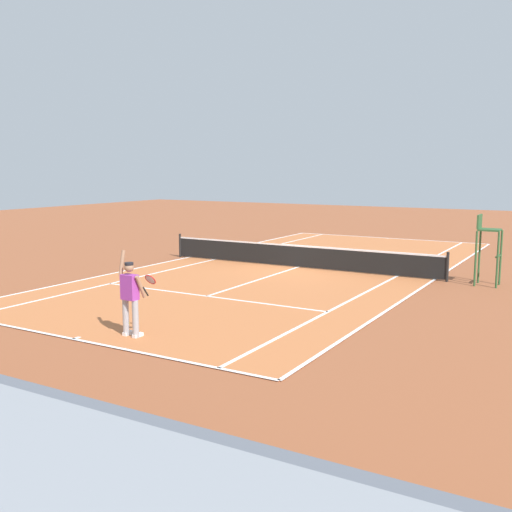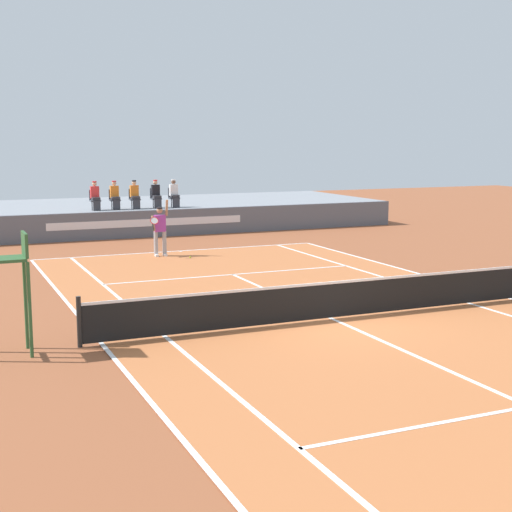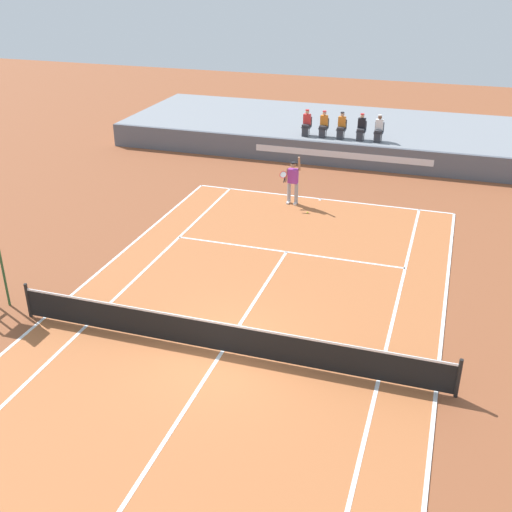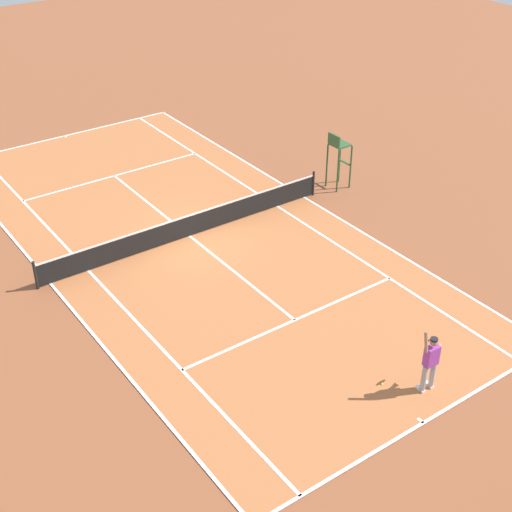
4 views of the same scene
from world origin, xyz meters
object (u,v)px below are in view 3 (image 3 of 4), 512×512
at_px(spectator_seated_0, 307,123).
at_px(tennis_ball, 308,213).
at_px(tennis_player, 293,181).
at_px(spectator_seated_2, 341,126).
at_px(spectator_seated_3, 361,127).
at_px(spectator_seated_1, 324,124).
at_px(spectator_seated_4, 379,129).

relative_size(spectator_seated_0, tennis_ball, 18.60).
relative_size(tennis_player, tennis_ball, 30.63).
height_order(spectator_seated_2, tennis_ball, spectator_seated_2).
bearing_deg(spectator_seated_2, spectator_seated_3, 0.00).
distance_m(spectator_seated_0, spectator_seated_3, 2.74).
relative_size(spectator_seated_1, tennis_ball, 18.60).
xyz_separation_m(spectator_seated_2, tennis_ball, (0.13, -7.31, -1.76)).
xyz_separation_m(spectator_seated_0, spectator_seated_2, (1.76, 0.00, 0.00)).
distance_m(spectator_seated_0, spectator_seated_1, 0.87).
bearing_deg(spectator_seated_1, spectator_seated_3, 0.00).
distance_m(spectator_seated_4, tennis_ball, 7.71).
height_order(spectator_seated_3, tennis_player, spectator_seated_3).
height_order(spectator_seated_0, tennis_ball, spectator_seated_0).
height_order(spectator_seated_4, tennis_ball, spectator_seated_4).
bearing_deg(spectator_seated_3, tennis_player, -104.87).
bearing_deg(spectator_seated_2, tennis_ball, -88.98).
relative_size(spectator_seated_1, spectator_seated_4, 1.00).
relative_size(spectator_seated_4, tennis_player, 0.61).
height_order(spectator_seated_0, spectator_seated_2, same).
bearing_deg(spectator_seated_3, spectator_seated_4, 0.00).
distance_m(spectator_seated_3, tennis_ball, 7.57).
relative_size(spectator_seated_1, tennis_player, 0.61).
bearing_deg(tennis_ball, spectator_seated_0, 104.51).
bearing_deg(spectator_seated_0, tennis_player, -81.03).
relative_size(spectator_seated_0, spectator_seated_1, 1.00).
bearing_deg(spectator_seated_3, tennis_ball, -96.62).
height_order(spectator_seated_1, spectator_seated_2, same).
bearing_deg(spectator_seated_0, spectator_seated_4, 0.00).
distance_m(spectator_seated_3, spectator_seated_4, 0.85).
height_order(spectator_seated_2, tennis_player, spectator_seated_2).
bearing_deg(spectator_seated_3, spectator_seated_1, 180.00).
height_order(spectator_seated_3, tennis_ball, spectator_seated_3).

